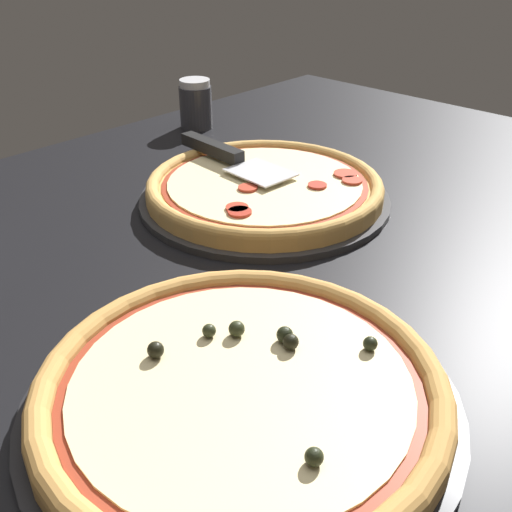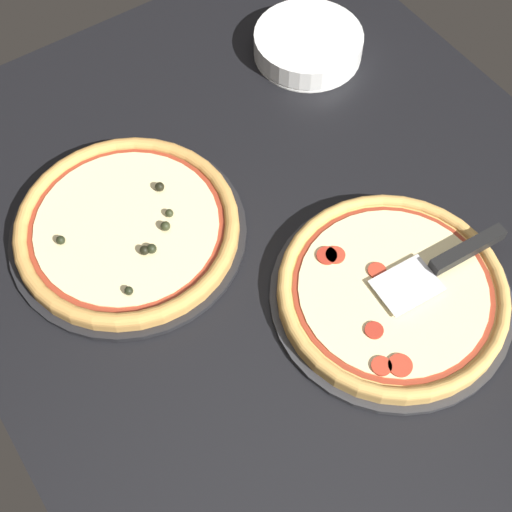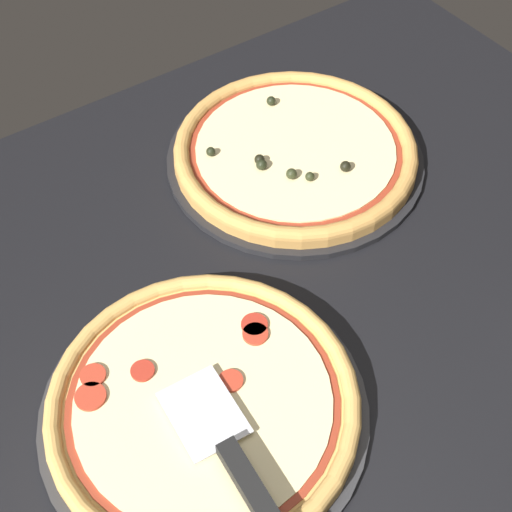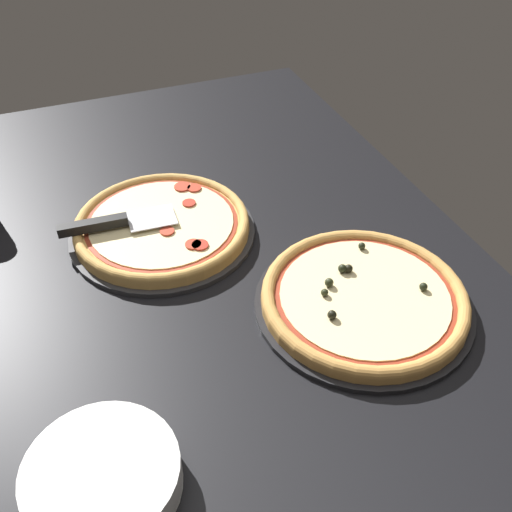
% 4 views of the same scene
% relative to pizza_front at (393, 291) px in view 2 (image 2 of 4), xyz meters
% --- Properties ---
extents(ground_plane, '(1.52, 1.06, 0.04)m').
position_rel_pizza_front_xyz_m(ground_plane, '(0.07, 0.06, -0.04)').
color(ground_plane, black).
extents(pizza_pan_front, '(0.38, 0.38, 0.01)m').
position_rel_pizza_front_xyz_m(pizza_pan_front, '(0.00, -0.00, -0.02)').
color(pizza_pan_front, '#2D2D30').
rests_on(pizza_pan_front, ground_plane).
extents(pizza_front, '(0.36, 0.36, 0.03)m').
position_rel_pizza_front_xyz_m(pizza_front, '(0.00, 0.00, 0.00)').
color(pizza_front, tan).
rests_on(pizza_front, pizza_pan_front).
extents(pizza_pan_back, '(0.40, 0.40, 0.01)m').
position_rel_pizza_front_xyz_m(pizza_pan_back, '(0.34, 0.28, -0.02)').
color(pizza_pan_back, black).
rests_on(pizza_pan_back, ground_plane).
extents(pizza_back, '(0.37, 0.37, 0.04)m').
position_rel_pizza_front_xyz_m(pizza_back, '(0.34, 0.28, -0.00)').
color(pizza_back, '#C68E47').
rests_on(pizza_back, pizza_pan_back).
extents(serving_spatula, '(0.08, 0.24, 0.02)m').
position_rel_pizza_front_xyz_m(serving_spatula, '(-0.01, -0.11, 0.02)').
color(serving_spatula, silver).
rests_on(serving_spatula, pizza_front).
extents(plate_stack, '(0.21, 0.21, 0.05)m').
position_rel_pizza_front_xyz_m(plate_stack, '(0.52, -0.22, -0.00)').
color(plate_stack, white).
rests_on(plate_stack, ground_plane).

